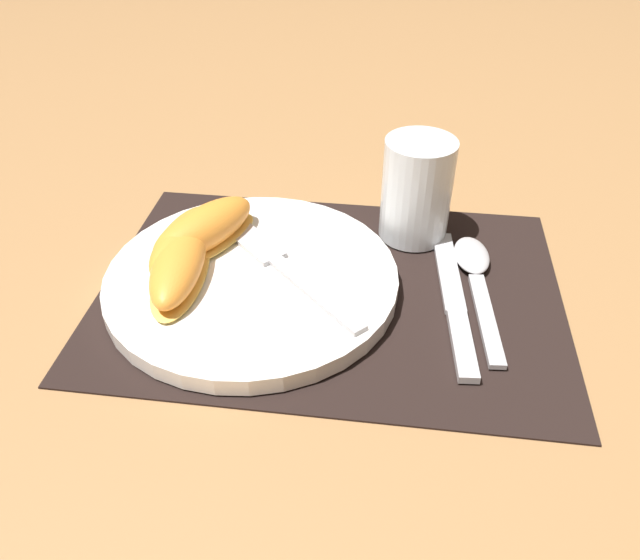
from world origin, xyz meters
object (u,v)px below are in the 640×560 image
object	(u,v)px
citrus_wedge_2	(179,264)
plate	(252,279)
spoon	(475,271)
fork	(281,264)
citrus_wedge_1	(183,243)
knife	(454,302)
citrus_wedge_0	(204,231)
juice_glass	(416,195)

from	to	relation	value
citrus_wedge_2	plate	bearing A→B (deg)	12.67
spoon	fork	xyz separation A→B (m)	(-0.18, -0.03, 0.01)
fork	citrus_wedge_1	bearing A→B (deg)	176.58
knife	spoon	bearing A→B (deg)	65.54
knife	spoon	world-z (taller)	spoon
citrus_wedge_0	juice_glass	bearing A→B (deg)	19.61
spoon	plate	bearing A→B (deg)	-167.75
fork	citrus_wedge_0	xyz separation A→B (m)	(-0.08, 0.03, 0.01)
spoon	fork	bearing A→B (deg)	-169.81
juice_glass	citrus_wedge_2	size ratio (longest dim) A/B	0.75
knife	juice_glass	bearing A→B (deg)	109.45
fork	citrus_wedge_2	world-z (taller)	citrus_wedge_2
plate	knife	xyz separation A→B (m)	(0.18, -0.00, -0.01)
spoon	fork	size ratio (longest dim) A/B	1.17
plate	juice_glass	size ratio (longest dim) A/B	2.59
knife	citrus_wedge_0	distance (m)	0.24
plate	juice_glass	distance (m)	0.18
juice_glass	spoon	distance (m)	0.10
spoon	citrus_wedge_2	world-z (taller)	citrus_wedge_2
juice_glass	citrus_wedge_1	world-z (taller)	juice_glass
spoon	citrus_wedge_0	world-z (taller)	citrus_wedge_0
plate	citrus_wedge_0	distance (m)	0.07
spoon	citrus_wedge_2	distance (m)	0.27
juice_glass	citrus_wedge_1	size ratio (longest dim) A/B	0.86
knife	fork	xyz separation A→B (m)	(-0.16, 0.01, 0.02)
plate	citrus_wedge_0	world-z (taller)	citrus_wedge_0
citrus_wedge_1	citrus_wedge_0	bearing A→B (deg)	52.13
citrus_wedge_0	citrus_wedge_2	distance (m)	0.05
citrus_wedge_1	spoon	bearing A→B (deg)	5.61
plate	juice_glass	xyz separation A→B (m)	(0.15, 0.11, 0.04)
citrus_wedge_0	knife	bearing A→B (deg)	-9.37
citrus_wedge_2	fork	bearing A→B (deg)	16.72
knife	spoon	size ratio (longest dim) A/B	1.13
citrus_wedge_1	citrus_wedge_2	xyz separation A→B (m)	(0.01, -0.03, -0.00)
fork	citrus_wedge_2	xyz separation A→B (m)	(-0.09, -0.03, 0.01)
plate	juice_glass	world-z (taller)	juice_glass
knife	citrus_wedge_2	xyz separation A→B (m)	(-0.25, -0.01, 0.03)
knife	citrus_wedge_0	size ratio (longest dim) A/B	1.53
knife	citrus_wedge_1	world-z (taller)	citrus_wedge_1
juice_glass	citrus_wedge_2	xyz separation A→B (m)	(-0.21, -0.12, -0.02)
fork	citrus_wedge_0	size ratio (longest dim) A/B	1.16
juice_glass	citrus_wedge_0	xyz separation A→B (m)	(-0.20, -0.07, -0.01)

